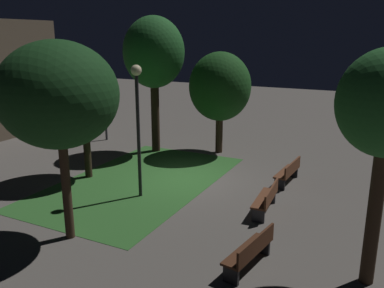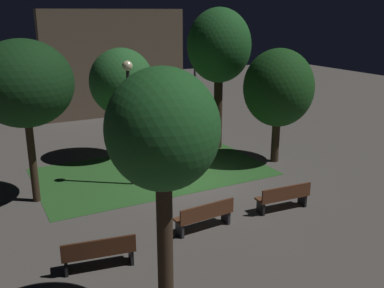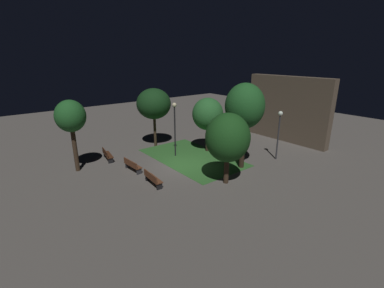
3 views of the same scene
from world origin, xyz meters
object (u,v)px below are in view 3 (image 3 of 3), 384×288
Objects in this scene: tree_back_right at (154,104)px; bench_front_left at (152,178)px; bench_near_trees at (132,165)px; tree_right_canopy at (71,117)px; tree_tall_center at (245,107)px; lamp_post_path_center at (279,126)px; lamp_post_plaza_east at (175,120)px; tree_left_canopy at (208,114)px; tree_near_wall at (228,138)px; bench_by_lamp at (107,155)px.

bench_front_left is at bearing -32.59° from tree_back_right.
bench_near_trees is 0.35× the size of tree_right_canopy.
tree_tall_center reaches higher than lamp_post_path_center.
lamp_post_path_center is at bearing 77.78° from bench_front_left.
bench_near_trees is 0.40× the size of lamp_post_plaza_east.
bench_near_trees is 9.18m from tree_tall_center.
bench_near_trees is 0.29× the size of tree_tall_center.
tree_right_canopy is at bearing -130.16° from bench_near_trees.
lamp_post_plaza_east is at bearing -1.53° from tree_back_right.
bench_front_left is at bearing 0.00° from bench_near_trees.
tree_tall_center is (1.59, 6.85, 4.16)m from bench_front_left.
lamp_post_path_center is (5.06, 3.09, -0.56)m from tree_left_canopy.
bench_front_left is 0.46× the size of lamp_post_path_center.
bench_near_trees is at bearing -144.49° from tree_near_wall.
bench_front_left is 7.26m from tree_right_canopy.
bench_by_lamp is (-6.18, -0.57, 0.00)m from bench_front_left.
tree_tall_center reaches higher than tree_near_wall.
tree_right_canopy is at bearing -125.49° from tree_tall_center.
tree_tall_center is (-1.16, 2.83, 1.50)m from tree_near_wall.
tree_near_wall is 0.75× the size of tree_tall_center.
tree_left_canopy is at bearing 174.41° from tree_tall_center.
bench_near_trees is at bearing -47.60° from tree_back_right.
lamp_post_path_center is at bearing 60.09° from tree_right_canopy.
lamp_post_plaza_east is (2.63, 4.91, 2.60)m from bench_by_lamp.
tree_left_canopy is 4.62m from tree_tall_center.
bench_by_lamp is 0.46× the size of lamp_post_path_center.
tree_tall_center is at bearing -5.59° from tree_left_canopy.
tree_right_canopy is (-8.26, -7.14, 0.90)m from tree_near_wall.
tree_right_canopy reaches higher than bench_front_left.
tree_back_right is 1.34× the size of lamp_post_path_center.
bench_near_trees is 0.46× the size of lamp_post_path_center.
lamp_post_plaza_east is at bearing -133.85° from lamp_post_path_center.
bench_front_left is 0.38× the size of tree_near_wall.
tree_right_canopy is 0.83× the size of tree_tall_center.
tree_tall_center is at bearing 76.89° from bench_front_left.
bench_by_lamp is at bearing -136.34° from tree_tall_center.
tree_right_canopy is (-5.51, -3.11, 3.56)m from bench_front_left.
tree_near_wall reaches higher than lamp_post_path_center.
bench_near_trees is 0.38× the size of tree_near_wall.
tree_near_wall is (9.68, -0.41, -0.83)m from tree_back_right.
tree_back_right reaches higher than lamp_post_plaza_east.
tree_back_right is at bearing -145.26° from tree_left_canopy.
bench_by_lamp is at bearing -152.79° from tree_near_wall.
tree_right_canopy reaches higher than tree_near_wall.
tree_near_wall reaches higher than lamp_post_plaza_east.
tree_left_canopy is at bearing 75.93° from lamp_post_plaza_east.
tree_left_canopy is (0.07, 7.28, 2.84)m from bench_near_trees.
bench_by_lamp is at bearing -118.21° from lamp_post_plaza_east.
bench_by_lamp is 0.41× the size of lamp_post_plaza_east.
lamp_post_path_center is at bearing 94.57° from tree_near_wall.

